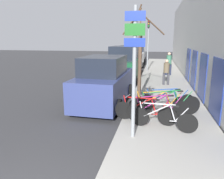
{
  "coord_description": "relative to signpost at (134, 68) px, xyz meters",
  "views": [
    {
      "loc": [
        2.12,
        -2.25,
        2.92
      ],
      "look_at": [
        0.59,
        5.24,
        1.16
      ],
      "focal_mm": 35.0,
      "sensor_mm": 36.0,
      "label": 1
    }
  ],
  "objects": [
    {
      "name": "bicycle_0",
      "position": [
        0.85,
        0.7,
        -1.65
      ],
      "size": [
        2.07,
        0.57,
        0.86
      ],
      "rotation": [
        0.0,
        0.0,
        1.37
      ],
      "color": "black",
      "rests_on": "sidewalk_curb"
    },
    {
      "name": "parked_car_1",
      "position": [
        -1.64,
        9.41,
        -1.06
      ],
      "size": [
        2.22,
        4.65,
        2.46
      ],
      "rotation": [
        0.0,
        0.0,
        -0.04
      ],
      "color": "#144728",
      "rests_on": "ground"
    },
    {
      "name": "parked_car_2",
      "position": [
        -1.85,
        15.26,
        -1.09
      ],
      "size": [
        2.33,
        4.69,
        2.37
      ],
      "rotation": [
        0.0,
        0.0,
        -0.07
      ],
      "color": "silver",
      "rests_on": "ground"
    },
    {
      "name": "bicycle_3",
      "position": [
        1.04,
        2.01,
        -1.6
      ],
      "size": [
        2.45,
        0.97,
        0.97
      ],
      "rotation": [
        0.0,
        0.0,
        1.94
      ],
      "color": "black",
      "rests_on": "sidewalk_curb"
    },
    {
      "name": "parked_car_3",
      "position": [
        -1.81,
        21.3,
        -1.08
      ],
      "size": [
        2.07,
        4.75,
        2.42
      ],
      "rotation": [
        0.0,
        0.0,
        0.03
      ],
      "color": "#B2B7BC",
      "rests_on": "ground"
    },
    {
      "name": "street_tree",
      "position": [
        -0.2,
        4.26,
        0.03
      ],
      "size": [
        1.96,
        1.4,
        4.27
      ],
      "color": "#4C3828",
      "rests_on": "sidewalk_curb"
    },
    {
      "name": "building_facade",
      "position": [
        2.82,
        10.27,
        1.06
      ],
      "size": [
        0.23,
        32.0,
        6.5
      ],
      "color": "silver",
      "rests_on": "ground"
    },
    {
      "name": "ground_plane",
      "position": [
        -1.53,
        7.54,
        -2.17
      ],
      "size": [
        80.0,
        80.0,
        0.0
      ],
      "primitive_type": "plane",
      "color": "#333335"
    },
    {
      "name": "bicycle_1",
      "position": [
        0.27,
        1.19,
        -1.64
      ],
      "size": [
        2.12,
        0.61,
        0.89
      ],
      "rotation": [
        0.0,
        0.0,
        1.35
      ],
      "color": "black",
      "rests_on": "sidewalk_curb"
    },
    {
      "name": "signpost",
      "position": [
        0.0,
        0.0,
        0.0
      ],
      "size": [
        0.56,
        0.13,
        3.63
      ],
      "color": "gray",
      "rests_on": "sidewalk_curb"
    },
    {
      "name": "sidewalk_curb",
      "position": [
        1.07,
        10.34,
        -2.09
      ],
      "size": [
        3.2,
        32.0,
        0.15
      ],
      "color": "#9E9B93",
      "rests_on": "ground"
    },
    {
      "name": "bicycle_4",
      "position": [
        0.75,
        2.29,
        -1.64
      ],
      "size": [
        2.25,
        0.67,
        0.87
      ],
      "rotation": [
        0.0,
        0.0,
        1.81
      ],
      "color": "black",
      "rests_on": "sidewalk_curb"
    },
    {
      "name": "parked_car_0",
      "position": [
        -1.67,
        3.47,
        -1.16
      ],
      "size": [
        2.17,
        4.74,
        2.2
      ],
      "rotation": [
        0.0,
        0.0,
        -0.03
      ],
      "color": "navy",
      "rests_on": "ground"
    },
    {
      "name": "pedestrian_far",
      "position": [
        1.52,
        11.69,
        -0.99
      ],
      "size": [
        0.46,
        0.4,
        1.78
      ],
      "rotation": [
        0.0,
        0.0,
        0.15
      ],
      "color": "#1E2338",
      "rests_on": "sidewalk_curb"
    },
    {
      "name": "traffic_light",
      "position": [
        -0.23,
        13.81,
        0.87
      ],
      "size": [
        0.2,
        0.3,
        4.5
      ],
      "color": "gray",
      "rests_on": "sidewalk_curb"
    },
    {
      "name": "pedestrian_near",
      "position": [
        1.2,
        7.79,
        -1.11
      ],
      "size": [
        0.41,
        0.35,
        1.57
      ],
      "rotation": [
        0.0,
        0.0,
        3.11
      ],
      "color": "#333338",
      "rests_on": "sidewalk_curb"
    },
    {
      "name": "bicycle_2",
      "position": [
        0.74,
        1.5,
        -1.63
      ],
      "size": [
        2.16,
        0.78,
        0.92
      ],
      "rotation": [
        0.0,
        0.0,
        1.89
      ],
      "color": "black",
      "rests_on": "sidewalk_curb"
    },
    {
      "name": "bicycle_5",
      "position": [
        1.06,
        2.68,
        -1.63
      ],
      "size": [
        2.2,
        0.6,
        0.9
      ],
      "rotation": [
        0.0,
        0.0,
        1.78
      ],
      "color": "black",
      "rests_on": "sidewalk_curb"
    }
  ]
}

